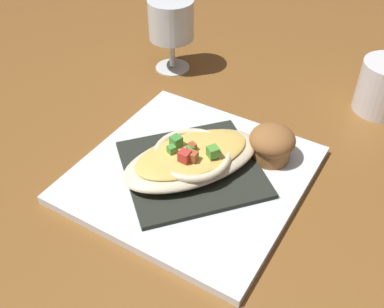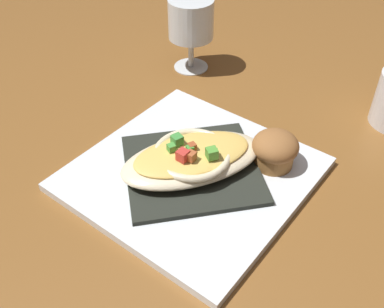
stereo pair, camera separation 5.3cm
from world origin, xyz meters
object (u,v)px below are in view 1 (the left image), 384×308
(gratin_dish, at_px, (192,157))
(stemmed_glass, at_px, (171,23))
(square_plate, at_px, (192,174))
(muffin, at_px, (272,143))
(coffee_mug, at_px, (383,89))

(gratin_dish, height_order, stemmed_glass, stemmed_glass)
(square_plate, height_order, gratin_dish, gratin_dish)
(muffin, xyz_separation_m, stemmed_glass, (-0.24, 0.18, 0.05))
(gratin_dish, distance_m, stemmed_glass, 0.30)
(gratin_dish, relative_size, muffin, 3.41)
(gratin_dish, xyz_separation_m, muffin, (0.09, 0.07, 0.00))
(gratin_dish, distance_m, muffin, 0.11)
(coffee_mug, bearing_deg, stemmed_glass, -176.30)
(square_plate, bearing_deg, muffin, 38.41)
(gratin_dish, bearing_deg, square_plate, 102.46)
(stemmed_glass, bearing_deg, square_plate, -58.49)
(square_plate, xyz_separation_m, muffin, (0.09, 0.07, 0.03))
(square_plate, distance_m, stemmed_glass, 0.31)
(coffee_mug, distance_m, stemmed_glass, 0.37)
(muffin, distance_m, coffee_mug, 0.24)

